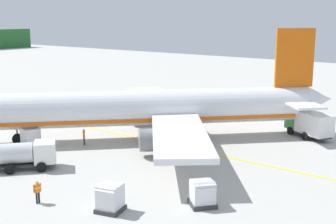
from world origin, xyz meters
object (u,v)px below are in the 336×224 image
(cargo_container_far, at_px, (203,194))
(service_truck_fuel, at_px, (309,124))
(crew_loader_left, at_px, (37,190))
(service_truck_baggage, at_px, (23,154))
(airliner_foreground, at_px, (152,108))
(crew_marshaller, at_px, (84,136))
(cargo_container_mid, at_px, (110,198))
(cargo_container_near, at_px, (31,137))

(cargo_container_far, bearing_deg, service_truck_fuel, 2.56)
(crew_loader_left, bearing_deg, service_truck_baggage, 61.68)
(airliner_foreground, xyz_separation_m, crew_marshaller, (-6.28, 4.03, -2.39))
(cargo_container_far, bearing_deg, cargo_container_mid, 136.24)
(service_truck_baggage, distance_m, crew_loader_left, 8.14)
(airliner_foreground, xyz_separation_m, cargo_container_near, (-10.11, 7.82, -2.39))
(service_truck_baggage, relative_size, cargo_container_mid, 2.70)
(cargo_container_far, bearing_deg, cargo_container_near, 85.88)
(service_truck_fuel, distance_m, crew_loader_left, 30.82)
(crew_loader_left, bearing_deg, service_truck_fuel, -16.13)
(cargo_container_mid, xyz_separation_m, crew_loader_left, (-2.19, 5.09, 0.02))
(airliner_foreground, relative_size, service_truck_fuel, 5.35)
(airliner_foreground, height_order, cargo_container_mid, airliner_foreground)
(cargo_container_far, xyz_separation_m, crew_loader_left, (-6.88, 9.58, 0.09))
(cargo_container_near, bearing_deg, airliner_foreground, -37.75)
(cargo_container_near, bearing_deg, service_truck_fuel, -45.05)
(crew_marshaller, distance_m, crew_loader_left, 15.13)
(cargo_container_near, distance_m, cargo_container_far, 22.23)
(service_truck_fuel, distance_m, cargo_container_far, 22.75)
(cargo_container_near, bearing_deg, cargo_container_far, -94.12)
(cargo_container_mid, bearing_deg, service_truck_fuel, -7.22)
(service_truck_fuel, distance_m, crew_marshaller, 24.51)
(cargo_container_mid, xyz_separation_m, crew_marshaller, (10.11, 13.89, 0.03))
(cargo_container_mid, bearing_deg, service_truck_baggage, 82.26)
(airliner_foreground, distance_m, cargo_container_mid, 19.28)
(airliner_foreground, distance_m, service_truck_baggage, 15.05)
(airliner_foreground, relative_size, cargo_container_far, 13.23)
(airliner_foreground, relative_size, crew_loader_left, 19.34)
(service_truck_baggage, xyz_separation_m, crew_marshaller, (8.45, 1.64, -0.39))
(cargo_container_mid, bearing_deg, crew_marshaller, 53.95)
(cargo_container_near, height_order, crew_loader_left, cargo_container_near)
(cargo_container_mid, height_order, crew_marshaller, cargo_container_mid)
(cargo_container_far, xyz_separation_m, crew_marshaller, (5.43, 18.38, 0.09))
(service_truck_fuel, bearing_deg, cargo_container_near, 134.95)
(crew_loader_left, bearing_deg, cargo_container_near, 56.06)
(cargo_container_mid, relative_size, cargo_container_far, 0.85)
(airliner_foreground, bearing_deg, crew_marshaller, 147.29)
(service_truck_fuel, bearing_deg, cargo_container_far, -177.44)
(service_truck_fuel, xyz_separation_m, crew_marshaller, (-17.29, 17.37, -0.58))
(cargo_container_near, bearing_deg, crew_loader_left, -123.94)
(crew_marshaller, relative_size, crew_loader_left, 1.00)
(service_truck_fuel, bearing_deg, crew_marshaller, 134.88)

